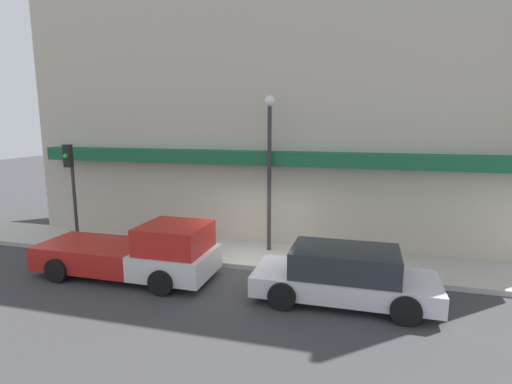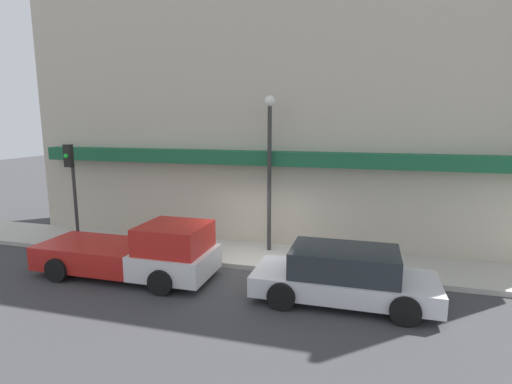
{
  "view_description": "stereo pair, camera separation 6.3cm",
  "coord_description": "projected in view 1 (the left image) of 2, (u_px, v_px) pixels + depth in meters",
  "views": [
    {
      "loc": [
        3.43,
        -11.54,
        4.67
      ],
      "look_at": [
        -0.03,
        1.0,
        2.36
      ],
      "focal_mm": 28.0,
      "sensor_mm": 36.0,
      "label": 1
    },
    {
      "loc": [
        3.49,
        -11.52,
        4.67
      ],
      "look_at": [
        -0.03,
        1.0,
        2.36
      ],
      "focal_mm": 28.0,
      "sensor_mm": 36.0,
      "label": 2
    }
  ],
  "objects": [
    {
      "name": "ground_plane",
      "position": [
        248.0,
        270.0,
        12.67
      ],
      "size": [
        80.0,
        80.0,
        0.0
      ],
      "primitive_type": "plane",
      "color": "#38383A"
    },
    {
      "name": "sidewalk",
      "position": [
        259.0,
        255.0,
        13.84
      ],
      "size": [
        36.0,
        2.49,
        0.16
      ],
      "color": "#B7B2A8",
      "rests_on": "ground"
    },
    {
      "name": "building",
      "position": [
        277.0,
        97.0,
        15.46
      ],
      "size": [
        19.8,
        3.8,
        11.22
      ],
      "color": "#BCB29E",
      "rests_on": "ground"
    },
    {
      "name": "pickup_truck",
      "position": [
        138.0,
        253.0,
        12.01
      ],
      "size": [
        5.48,
        2.18,
        1.73
      ],
      "rotation": [
        0.0,
        0.0,
        0.03
      ],
      "color": "silver",
      "rests_on": "ground"
    },
    {
      "name": "parked_car",
      "position": [
        344.0,
        275.0,
        10.42
      ],
      "size": [
        4.71,
        2.09,
        1.43
      ],
      "rotation": [
        0.0,
        0.0,
        -0.02
      ],
      "color": "silver",
      "rests_on": "ground"
    },
    {
      "name": "fire_hydrant",
      "position": [
        182.0,
        243.0,
        13.91
      ],
      "size": [
        0.17,
        0.17,
        0.65
      ],
      "color": "red",
      "rests_on": "sidewalk"
    },
    {
      "name": "street_lamp",
      "position": [
        269.0,
        155.0,
        13.61
      ],
      "size": [
        0.36,
        0.36,
        5.36
      ],
      "color": "#2D2D2D",
      "rests_on": "sidewalk"
    },
    {
      "name": "traffic_light",
      "position": [
        71.0,
        177.0,
        14.34
      ],
      "size": [
        0.28,
        0.42,
        3.7
      ],
      "color": "#2D2D2D",
      "rests_on": "sidewalk"
    }
  ]
}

